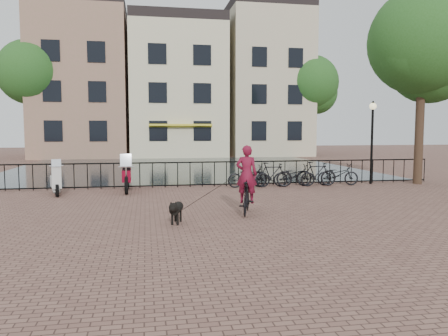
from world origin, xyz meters
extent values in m
plane|color=brown|center=(0.00, 0.00, 0.00)|extent=(100.00, 100.00, 0.00)
plane|color=black|center=(0.00, 17.30, 0.00)|extent=(20.00, 20.00, 0.00)
cube|color=black|center=(0.00, 8.00, 1.00)|extent=(20.00, 0.05, 0.05)
cube|color=black|center=(0.00, 8.00, 0.08)|extent=(20.00, 0.05, 0.05)
cube|color=#8E7153|center=(-7.50, 30.00, 6.00)|extent=(7.50, 9.00, 12.00)
cube|color=black|center=(-7.50, 30.00, 12.40)|extent=(7.50, 9.00, 0.80)
cube|color=beige|center=(0.50, 30.00, 5.50)|extent=(8.00, 9.00, 11.00)
cube|color=black|center=(0.50, 30.00, 11.40)|extent=(8.00, 9.00, 0.80)
cube|color=gold|center=(0.50, 25.30, 2.60)|extent=(5.00, 0.60, 0.15)
cube|color=beige|center=(8.50, 30.00, 6.25)|extent=(7.00, 9.00, 12.50)
cube|color=black|center=(8.50, 30.00, 12.90)|extent=(7.00, 9.00, 0.80)
cylinder|color=black|center=(-11.00, 27.00, 3.15)|extent=(0.36, 0.36, 6.30)
sphere|color=#22521B|center=(-11.00, 27.00, 6.75)|extent=(5.04, 5.04, 5.04)
cylinder|color=black|center=(9.20, 7.30, 2.80)|extent=(0.36, 0.36, 5.60)
sphere|color=#22521B|center=(9.20, 7.30, 6.00)|extent=(4.48, 4.48, 4.48)
cylinder|color=black|center=(12.00, 27.00, 2.97)|extent=(0.36, 0.36, 5.95)
sphere|color=#22521B|center=(12.00, 27.00, 6.38)|extent=(4.76, 4.76, 4.76)
cylinder|color=black|center=(7.20, 7.60, 1.60)|extent=(0.10, 0.10, 3.20)
sphere|color=beige|center=(7.20, 7.60, 3.30)|extent=(0.30, 0.30, 0.30)
imported|color=black|center=(0.46, 2.06, 0.49)|extent=(0.93, 1.69, 0.98)
imported|color=maroon|center=(0.46, 2.06, 1.26)|extent=(0.80, 0.65, 1.91)
imported|color=black|center=(1.80, 7.40, 0.45)|extent=(1.73, 0.65, 0.90)
imported|color=black|center=(2.75, 7.40, 0.50)|extent=(1.71, 0.70, 1.00)
imported|color=black|center=(3.70, 7.40, 0.45)|extent=(1.76, 0.73, 0.90)
imported|color=black|center=(4.65, 7.40, 0.50)|extent=(1.70, 0.63, 1.00)
imported|color=black|center=(5.60, 7.40, 0.45)|extent=(1.78, 0.81, 0.90)
camera|label=1|loc=(-2.24, -9.52, 2.33)|focal=35.00mm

